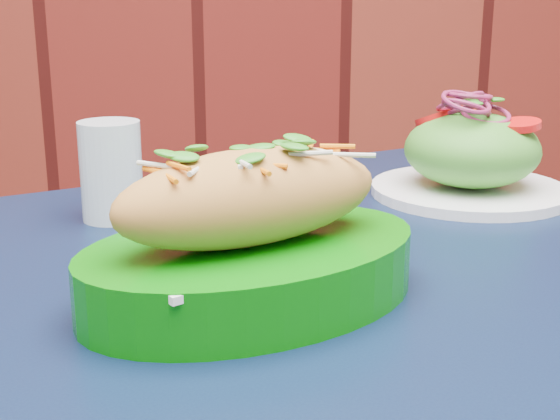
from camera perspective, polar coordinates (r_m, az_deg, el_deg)
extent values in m
cube|color=black|center=(0.72, 5.64, -4.89)|extent=(1.03, 1.03, 0.03)
cylinder|color=black|center=(1.30, 9.00, -13.30)|extent=(0.04, 0.04, 0.72)
cube|color=white|center=(0.61, -2.09, -2.67)|extent=(0.25, 0.21, 0.01)
ellipsoid|color=#D18D42|center=(0.60, -2.13, 0.99)|extent=(0.24, 0.17, 0.07)
cylinder|color=white|center=(0.97, 13.67, 1.40)|extent=(0.24, 0.24, 0.01)
ellipsoid|color=#4C992D|center=(0.96, 13.86, 4.31)|extent=(0.16, 0.16, 0.09)
cylinder|color=red|center=(0.94, 17.18, 6.27)|extent=(0.05, 0.05, 0.01)
cylinder|color=red|center=(0.97, 11.23, 6.93)|extent=(0.05, 0.05, 0.01)
cylinder|color=red|center=(1.00, 12.98, 7.08)|extent=(0.05, 0.05, 0.01)
torus|color=#881D4A|center=(0.95, 14.06, 7.21)|extent=(0.06, 0.06, 0.01)
torus|color=#881D4A|center=(0.95, 14.07, 7.45)|extent=(0.06, 0.06, 0.01)
torus|color=#881D4A|center=(0.95, 14.09, 7.69)|extent=(0.06, 0.06, 0.01)
torus|color=#881D4A|center=(0.95, 14.10, 7.93)|extent=(0.06, 0.06, 0.01)
torus|color=#881D4A|center=(0.95, 14.12, 8.17)|extent=(0.06, 0.06, 0.01)
torus|color=#881D4A|center=(0.95, 14.14, 8.41)|extent=(0.06, 0.06, 0.01)
cylinder|color=silver|center=(0.85, -12.25, 2.81)|extent=(0.07, 0.07, 0.11)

